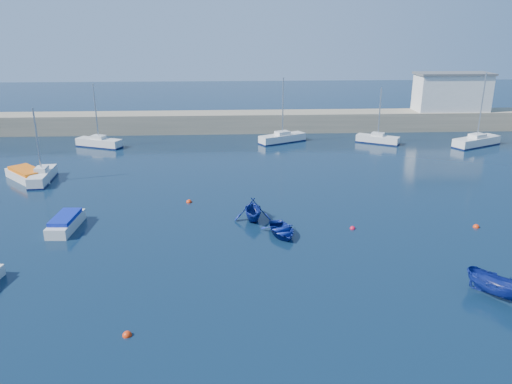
{
  "coord_description": "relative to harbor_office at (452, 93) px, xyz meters",
  "views": [
    {
      "loc": [
        -1.43,
        -23.34,
        14.43
      ],
      "look_at": [
        0.63,
        14.39,
        1.6
      ],
      "focal_mm": 35.0,
      "sensor_mm": 36.0,
      "label": 1
    }
  ],
  "objects": [
    {
      "name": "dinghy_right",
      "position": [
        -16.83,
        -45.82,
        -4.41
      ],
      "size": [
        3.25,
        3.64,
        1.38
      ],
      "primitive_type": "imported",
      "rotation": [
        0.0,
        0.0,
        0.66
      ],
      "color": "navy",
      "rests_on": "ground"
    },
    {
      "name": "dinghy_left",
      "position": [
        -29.73,
        -33.57,
        -4.24
      ],
      "size": [
        2.83,
        3.28,
        1.72
      ],
      "primitive_type": "imported",
      "rotation": [
        0.0,
        0.0,
        -0.0
      ],
      "color": "navy",
      "rests_on": "ground"
    },
    {
      "name": "sailboat_3",
      "position": [
        -49.34,
        -22.71,
        -4.52
      ],
      "size": [
        1.82,
        5.34,
        7.07
      ],
      "rotation": [
        0.0,
        0.0,
        0.07
      ],
      "color": "silver",
      "rests_on": "ground"
    },
    {
      "name": "motorboat_1",
      "position": [
        -43.58,
        -34.59,
        -4.6
      ],
      "size": [
        1.76,
        4.41,
        1.06
      ],
      "rotation": [
        0.0,
        0.0,
        -0.06
      ],
      "color": "silver",
      "rests_on": "ground"
    },
    {
      "name": "motorboat_2",
      "position": [
        -51.04,
        -22.12,
        -4.56
      ],
      "size": [
        5.24,
        5.39,
        1.15
      ],
      "rotation": [
        0.0,
        0.0,
        0.76
      ],
      "color": "silver",
      "rests_on": "ground"
    },
    {
      "name": "harbor_office",
      "position": [
        0.0,
        0.0,
        0.0
      ],
      "size": [
        10.0,
        4.0,
        5.0
      ],
      "primitive_type": "cube",
      "color": "silver",
      "rests_on": "back_wall"
    },
    {
      "name": "sailboat_7",
      "position": [
        -12.71,
        -8.49,
        -4.57
      ],
      "size": [
        5.26,
        3.94,
        6.98
      ],
      "rotation": [
        0.0,
        0.0,
        1.04
      ],
      "color": "silver",
      "rests_on": "ground"
    },
    {
      "name": "sailboat_5",
      "position": [
        -47.41,
        -8.59,
        -4.53
      ],
      "size": [
        5.92,
        3.74,
        7.63
      ],
      "rotation": [
        0.0,
        0.0,
        1.17
      ],
      "color": "silver",
      "rests_on": "ground"
    },
    {
      "name": "ground",
      "position": [
        -30.0,
        -46.0,
        -5.1
      ],
      "size": [
        220.0,
        220.0,
        0.0
      ],
      "primitive_type": "plane",
      "color": "#0C1F34",
      "rests_on": "ground"
    },
    {
      "name": "sailboat_6",
      "position": [
        -24.68,
        -7.35,
        -4.53
      ],
      "size": [
        6.26,
        4.45,
        8.12
      ],
      "rotation": [
        0.0,
        0.0,
        2.06
      ],
      "color": "silver",
      "rests_on": "ground"
    },
    {
      "name": "dinghy_center",
      "position": [
        -27.81,
        -36.58,
        -4.74
      ],
      "size": [
        3.12,
        3.89,
        0.72
      ],
      "primitive_type": "imported",
      "rotation": [
        0.0,
        0.0,
        0.2
      ],
      "color": "navy",
      "rests_on": "ground"
    },
    {
      "name": "sailboat_8",
      "position": [
        -0.91,
        -10.6,
        -4.5
      ],
      "size": [
        6.9,
        4.8,
        8.87
      ],
      "rotation": [
        0.0,
        0.0,
        2.05
      ],
      "color": "silver",
      "rests_on": "ground"
    },
    {
      "name": "buoy_1",
      "position": [
        -22.44,
        -35.75,
        -5.1
      ],
      "size": [
        0.42,
        0.42,
        0.42
      ],
      "primitive_type": "sphere",
      "color": "red",
      "rests_on": "ground"
    },
    {
      "name": "buoy_0",
      "position": [
        -36.57,
        -48.3,
        -5.1
      ],
      "size": [
        0.47,
        0.47,
        0.47
      ],
      "primitive_type": "sphere",
      "color": "red",
      "rests_on": "ground"
    },
    {
      "name": "back_wall",
      "position": [
        -30.0,
        0.0,
        -3.8
      ],
      "size": [
        96.0,
        4.5,
        2.6
      ],
      "primitive_type": "cube",
      "color": "gray",
      "rests_on": "ground"
    },
    {
      "name": "buoy_3",
      "position": [
        -34.94,
        -29.31,
        -5.1
      ],
      "size": [
        0.49,
        0.49,
        0.49
      ],
      "primitive_type": "sphere",
      "color": "red",
      "rests_on": "ground"
    },
    {
      "name": "buoy_2",
      "position": [
        -13.17,
        -35.97,
        -5.1
      ],
      "size": [
        0.47,
        0.47,
        0.47
      ],
      "primitive_type": "sphere",
      "color": "red",
      "rests_on": "ground"
    }
  ]
}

